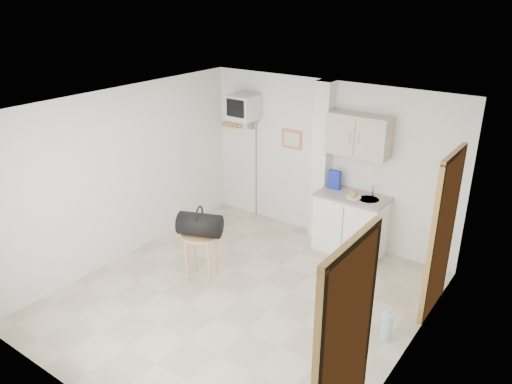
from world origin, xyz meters
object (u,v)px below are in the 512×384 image
Objects in this scene: crt_television at (243,108)px; round_table at (201,241)px; duffel_bag at (200,224)px; water_bottle at (386,326)px.

crt_television reaches higher than round_table.
round_table is 0.28m from duffel_bag.
crt_television is at bearing 90.36° from duffel_bag.
crt_television is 3.34× the size of duffel_bag.
crt_television is 2.38m from duffel_bag.
duffel_bag is at bearing -50.06° from round_table.
round_table is 1.08× the size of duffel_bag.
duffel_bag is 2.63m from water_bottle.
water_bottle is at bearing -27.22° from crt_television.
round_table reaches higher than water_bottle.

